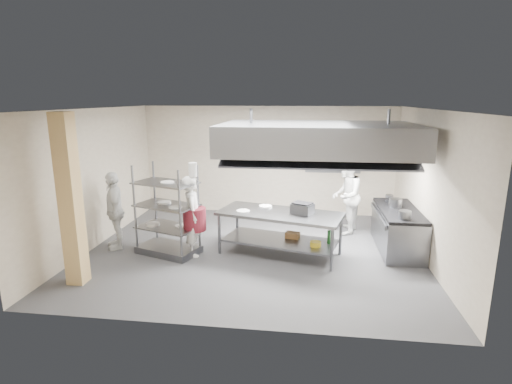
# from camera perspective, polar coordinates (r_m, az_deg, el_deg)

# --- Properties ---
(floor) EXTENTS (7.00, 7.00, 0.00)m
(floor) POSITION_cam_1_polar(r_m,az_deg,el_deg) (8.72, -0.36, -8.34)
(floor) COLOR #353538
(floor) RESTS_ON ground
(ceiling) EXTENTS (7.00, 7.00, 0.00)m
(ceiling) POSITION_cam_1_polar(r_m,az_deg,el_deg) (8.10, -0.39, 11.78)
(ceiling) COLOR silver
(ceiling) RESTS_ON wall_back
(wall_back) EXTENTS (7.00, 0.00, 7.00)m
(wall_back) POSITION_cam_1_polar(r_m,az_deg,el_deg) (11.21, 1.69, 4.50)
(wall_back) COLOR #B1A28D
(wall_back) RESTS_ON ground
(wall_left) EXTENTS (0.00, 6.00, 6.00)m
(wall_left) POSITION_cam_1_polar(r_m,az_deg,el_deg) (9.41, -22.02, 1.82)
(wall_left) COLOR #B1A28D
(wall_left) RESTS_ON ground
(wall_right) EXTENTS (0.00, 6.00, 6.00)m
(wall_right) POSITION_cam_1_polar(r_m,az_deg,el_deg) (8.55, 23.54, 0.61)
(wall_right) COLOR #B1A28D
(wall_right) RESTS_ON ground
(column) EXTENTS (0.30, 0.30, 3.00)m
(column) POSITION_cam_1_polar(r_m,az_deg,el_deg) (7.51, -25.00, -1.17)
(column) COLOR tan
(column) RESTS_ON floor
(exhaust_hood) EXTENTS (4.00, 2.50, 0.60)m
(exhaust_hood) POSITION_cam_1_polar(r_m,az_deg,el_deg) (8.47, 8.81, 7.63)
(exhaust_hood) COLOR slate
(exhaust_hood) RESTS_ON ceiling
(hood_strip_a) EXTENTS (1.60, 0.12, 0.04)m
(hood_strip_a) POSITION_cam_1_polar(r_m,az_deg,el_deg) (8.53, 2.66, 5.64)
(hood_strip_a) COLOR white
(hood_strip_a) RESTS_ON exhaust_hood
(hood_strip_b) EXTENTS (1.60, 0.12, 0.04)m
(hood_strip_b) POSITION_cam_1_polar(r_m,az_deg,el_deg) (8.57, 14.78, 5.26)
(hood_strip_b) COLOR white
(hood_strip_b) RESTS_ON exhaust_hood
(wall_shelf) EXTENTS (1.50, 0.28, 0.04)m
(wall_shelf) POSITION_cam_1_polar(r_m,az_deg,el_deg) (11.02, 10.98, 4.11)
(wall_shelf) COLOR slate
(wall_shelf) RESTS_ON wall_back
(island) EXTENTS (2.72, 1.66, 0.91)m
(island) POSITION_cam_1_polar(r_m,az_deg,el_deg) (8.39, 3.41, -5.92)
(island) COLOR slate
(island) RESTS_ON floor
(island_worktop) EXTENTS (2.72, 1.66, 0.06)m
(island_worktop) POSITION_cam_1_polar(r_m,az_deg,el_deg) (8.26, 3.45, -3.13)
(island_worktop) COLOR slate
(island_worktop) RESTS_ON island
(island_undershelf) EXTENTS (2.49, 1.51, 0.04)m
(island_undershelf) POSITION_cam_1_polar(r_m,az_deg,el_deg) (8.45, 3.40, -6.91)
(island_undershelf) COLOR slate
(island_undershelf) RESTS_ON island
(pass_rack) EXTENTS (1.43, 1.11, 1.89)m
(pass_rack) POSITION_cam_1_polar(r_m,az_deg,el_deg) (8.50, -12.62, -2.54)
(pass_rack) COLOR slate
(pass_rack) RESTS_ON floor
(cooking_range) EXTENTS (0.80, 2.00, 0.84)m
(cooking_range) POSITION_cam_1_polar(r_m,az_deg,el_deg) (9.19, 19.56, -5.20)
(cooking_range) COLOR gray
(cooking_range) RESTS_ON floor
(range_top) EXTENTS (0.78, 1.96, 0.06)m
(range_top) POSITION_cam_1_polar(r_m,az_deg,el_deg) (9.06, 19.78, -2.50)
(range_top) COLOR black
(range_top) RESTS_ON cooking_range
(chef_head) EXTENTS (0.54, 0.69, 1.68)m
(chef_head) POSITION_cam_1_polar(r_m,az_deg,el_deg) (8.34, -8.99, -3.39)
(chef_head) COLOR white
(chef_head) RESTS_ON floor
(chef_line) EXTENTS (0.90, 1.05, 1.87)m
(chef_line) POSITION_cam_1_polar(r_m,az_deg,el_deg) (9.79, 12.73, -0.50)
(chef_line) COLOR white
(chef_line) RESTS_ON floor
(chef_plating) EXTENTS (0.83, 1.07, 1.70)m
(chef_plating) POSITION_cam_1_polar(r_m,az_deg,el_deg) (9.15, -19.53, -2.48)
(chef_plating) COLOR silver
(chef_plating) RESTS_ON floor
(griddle) EXTENTS (0.51, 0.47, 0.20)m
(griddle) POSITION_cam_1_polar(r_m,az_deg,el_deg) (8.21, 6.64, -2.36)
(griddle) COLOR slate
(griddle) RESTS_ON island_worktop
(wicker_basket) EXTENTS (0.32, 0.26, 0.12)m
(wicker_basket) POSITION_cam_1_polar(r_m,az_deg,el_deg) (8.53, 5.25, -6.16)
(wicker_basket) COLOR brown
(wicker_basket) RESTS_ON island_undershelf
(stockpot) EXTENTS (0.27, 0.27, 0.19)m
(stockpot) POSITION_cam_1_polar(r_m,az_deg,el_deg) (9.18, 19.29, -1.46)
(stockpot) COLOR slate
(stockpot) RESTS_ON range_top
(plate_stack) EXTENTS (0.28, 0.28, 0.05)m
(plate_stack) POSITION_cam_1_polar(r_m,az_deg,el_deg) (8.60, -12.50, -4.71)
(plate_stack) COLOR white
(plate_stack) RESTS_ON pass_rack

